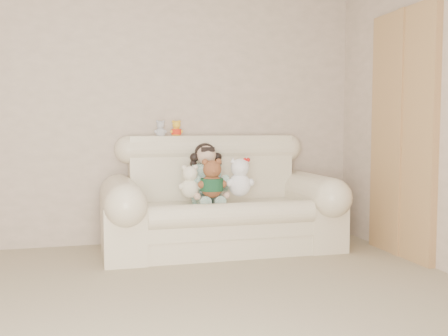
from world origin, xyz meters
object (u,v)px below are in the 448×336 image
seated_child (206,173)px  white_cat (240,173)px  brown_teddy (212,175)px  sofa (221,193)px  cream_teddy (190,178)px

seated_child → white_cat: 0.32m
white_cat → brown_teddy: bearing=-149.7°
sofa → cream_teddy: sofa is taller
cream_teddy → seated_child: bearing=45.2°
brown_teddy → white_cat: (0.26, 0.04, 0.00)m
seated_child → cream_teddy: seated_child is taller
seated_child → cream_teddy: 0.26m
cream_teddy → white_cat: bearing=-0.8°
white_cat → cream_teddy: white_cat is taller
white_cat → cream_teddy: bearing=-159.6°
sofa → brown_teddy: sofa is taller
brown_teddy → white_cat: size_ratio=0.98×
sofa → seated_child: size_ratio=3.79×
cream_teddy → sofa: bearing=19.2°
sofa → seated_child: bearing=146.2°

